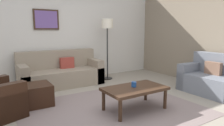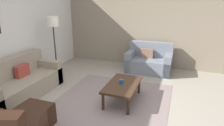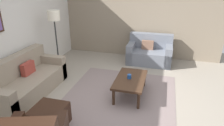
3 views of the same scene
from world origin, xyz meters
name	(u,v)px [view 1 (image 1 of 3)]	position (x,y,z in m)	size (l,w,h in m)	color
ground_plane	(112,110)	(0.00, 0.00, 0.00)	(8.00, 8.00, 0.00)	gray
rear_partition	(62,30)	(0.00, 2.60, 1.40)	(6.00, 0.12, 2.80)	silver
stone_feature_panel	(215,30)	(3.00, 0.00, 1.40)	(0.12, 5.20, 2.80)	gray
area_rug	(112,109)	(0.00, 0.00, 0.00)	(3.05, 2.42, 0.01)	gray
couch_main	(60,73)	(-0.25, 2.12, 0.30)	(2.03, 0.86, 0.88)	gray
couch_loveseat	(216,80)	(2.47, -0.43, 0.30)	(0.84, 1.34, 0.88)	slate
ottoman	(36,95)	(-1.10, 0.96, 0.20)	(0.56, 0.56, 0.40)	black
coffee_table	(135,90)	(0.34, -0.21, 0.36)	(1.10, 0.64, 0.41)	#382316
cup	(134,84)	(0.34, -0.17, 0.46)	(0.09, 0.09, 0.09)	#1E478C
lamp_standing	(107,30)	(1.10, 2.01, 1.41)	(0.32, 0.32, 1.71)	black
framed_artwork	(46,20)	(-0.44, 2.51, 1.67)	(0.64, 0.04, 0.52)	#382316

